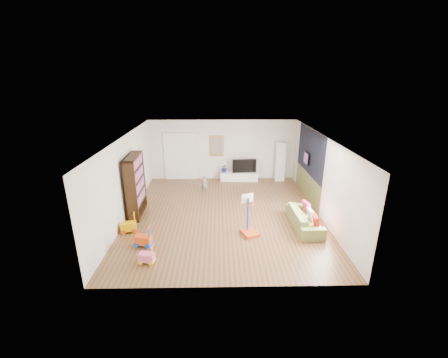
{
  "coord_description": "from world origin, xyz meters",
  "views": [
    {
      "loc": [
        -0.19,
        -9.36,
        4.6
      ],
      "look_at": [
        0.0,
        0.4,
        1.15
      ],
      "focal_mm": 24.0,
      "sensor_mm": 36.0,
      "label": 1
    }
  ],
  "objects_px": {
    "bookshelf": "(135,186)",
    "basketball_hoop": "(250,216)",
    "media_console": "(239,176)",
    "sofa": "(305,219)"
  },
  "relations": [
    {
      "from": "bookshelf",
      "to": "sofa",
      "type": "xyz_separation_m",
      "value": [
        5.51,
        -1.05,
        -0.76
      ]
    },
    {
      "from": "media_console",
      "to": "sofa",
      "type": "relative_size",
      "value": 0.88
    },
    {
      "from": "sofa",
      "to": "media_console",
      "type": "bearing_deg",
      "value": 20.24
    },
    {
      "from": "sofa",
      "to": "basketball_hoop",
      "type": "distance_m",
      "value": 1.88
    },
    {
      "from": "bookshelf",
      "to": "sofa",
      "type": "relative_size",
      "value": 1.09
    },
    {
      "from": "bookshelf",
      "to": "basketball_hoop",
      "type": "bearing_deg",
      "value": -24.09
    },
    {
      "from": "media_console",
      "to": "basketball_hoop",
      "type": "distance_m",
      "value": 4.87
    },
    {
      "from": "sofa",
      "to": "basketball_hoop",
      "type": "bearing_deg",
      "value": 102.82
    },
    {
      "from": "sofa",
      "to": "bookshelf",
      "type": "bearing_deg",
      "value": 77.42
    },
    {
      "from": "media_console",
      "to": "bookshelf",
      "type": "distance_m",
      "value": 5.08
    }
  ]
}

